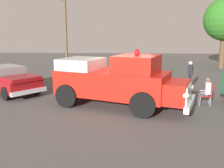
{
  "coord_description": "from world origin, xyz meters",
  "views": [
    {
      "loc": [
        -10.73,
        -0.09,
        3.24
      ],
      "look_at": [
        0.05,
        0.51,
        1.0
      ],
      "focal_mm": 39.37,
      "sensor_mm": 36.0,
      "label": 1
    }
  ],
  "objects_px": {
    "spectator_standing": "(190,73)",
    "classic_hot_rod": "(9,79)",
    "traffic_cone": "(98,82)",
    "lawn_chair_near_truck": "(208,93)",
    "spectator_seated": "(205,90)",
    "vintage_fire_truck": "(117,80)",
    "utility_pole": "(66,29)",
    "lawn_chair_by_car": "(83,78)"
  },
  "relations": [
    {
      "from": "spectator_standing",
      "to": "traffic_cone",
      "type": "xyz_separation_m",
      "value": [
        0.56,
        5.4,
        -0.66
      ]
    },
    {
      "from": "classic_hot_rod",
      "to": "utility_pole",
      "type": "relative_size",
      "value": 0.65
    },
    {
      "from": "lawn_chair_by_car",
      "to": "utility_pole",
      "type": "xyz_separation_m",
      "value": [
        10.3,
        3.43,
        3.08
      ]
    },
    {
      "from": "lawn_chair_near_truck",
      "to": "lawn_chair_by_car",
      "type": "relative_size",
      "value": 1.0
    },
    {
      "from": "spectator_seated",
      "to": "utility_pole",
      "type": "xyz_separation_m",
      "value": [
        13.55,
        9.62,
        2.97
      ]
    },
    {
      "from": "lawn_chair_near_truck",
      "to": "spectator_standing",
      "type": "bearing_deg",
      "value": 0.76
    },
    {
      "from": "spectator_seated",
      "to": "lawn_chair_near_truck",
      "type": "bearing_deg",
      "value": -102.62
    },
    {
      "from": "vintage_fire_truck",
      "to": "utility_pole",
      "type": "relative_size",
      "value": 0.9
    },
    {
      "from": "vintage_fire_truck",
      "to": "classic_hot_rod",
      "type": "relative_size",
      "value": 1.39
    },
    {
      "from": "spectator_seated",
      "to": "vintage_fire_truck",
      "type": "bearing_deg",
      "value": 95.64
    },
    {
      "from": "spectator_seated",
      "to": "spectator_standing",
      "type": "bearing_deg",
      "value": -1.56
    },
    {
      "from": "spectator_standing",
      "to": "utility_pole",
      "type": "bearing_deg",
      "value": 43.03
    },
    {
      "from": "lawn_chair_by_car",
      "to": "utility_pole",
      "type": "height_order",
      "value": "utility_pole"
    },
    {
      "from": "spectator_standing",
      "to": "traffic_cone",
      "type": "height_order",
      "value": "spectator_standing"
    },
    {
      "from": "vintage_fire_truck",
      "to": "traffic_cone",
      "type": "distance_m",
      "value": 4.4
    },
    {
      "from": "lawn_chair_by_car",
      "to": "utility_pole",
      "type": "bearing_deg",
      "value": 18.4
    },
    {
      "from": "vintage_fire_truck",
      "to": "classic_hot_rod",
      "type": "xyz_separation_m",
      "value": [
        2.24,
        6.05,
        -0.45
      ]
    },
    {
      "from": "spectator_seated",
      "to": "utility_pole",
      "type": "height_order",
      "value": "utility_pole"
    },
    {
      "from": "spectator_standing",
      "to": "lawn_chair_by_car",
      "type": "bearing_deg",
      "value": 89.14
    },
    {
      "from": "vintage_fire_truck",
      "to": "traffic_cone",
      "type": "bearing_deg",
      "value": 17.42
    },
    {
      "from": "vintage_fire_truck",
      "to": "lawn_chair_near_truck",
      "type": "xyz_separation_m",
      "value": [
        0.37,
        -4.15,
        -0.61
      ]
    },
    {
      "from": "vintage_fire_truck",
      "to": "utility_pole",
      "type": "xyz_separation_m",
      "value": [
        13.95,
        5.6,
        2.47
      ]
    },
    {
      "from": "lawn_chair_near_truck",
      "to": "spectator_standing",
      "type": "relative_size",
      "value": 0.61
    },
    {
      "from": "classic_hot_rod",
      "to": "lawn_chair_by_car",
      "type": "xyz_separation_m",
      "value": [
        1.41,
        -3.88,
        -0.16
      ]
    },
    {
      "from": "classic_hot_rod",
      "to": "lawn_chair_near_truck",
      "type": "xyz_separation_m",
      "value": [
        -1.87,
        -10.2,
        -0.16
      ]
    },
    {
      "from": "spectator_standing",
      "to": "utility_pole",
      "type": "height_order",
      "value": "utility_pole"
    },
    {
      "from": "lawn_chair_by_car",
      "to": "spectator_standing",
      "type": "bearing_deg",
      "value": -90.86
    },
    {
      "from": "utility_pole",
      "to": "traffic_cone",
      "type": "height_order",
      "value": "utility_pole"
    },
    {
      "from": "spectator_standing",
      "to": "vintage_fire_truck",
      "type": "bearing_deg",
      "value": 130.85
    },
    {
      "from": "lawn_chair_by_car",
      "to": "spectator_seated",
      "type": "xyz_separation_m",
      "value": [
        -3.25,
        -6.19,
        0.11
      ]
    },
    {
      "from": "vintage_fire_truck",
      "to": "spectator_seated",
      "type": "height_order",
      "value": "vintage_fire_truck"
    },
    {
      "from": "classic_hot_rod",
      "to": "lawn_chair_near_truck",
      "type": "relative_size",
      "value": 4.47
    },
    {
      "from": "classic_hot_rod",
      "to": "spectator_standing",
      "type": "distance_m",
      "value": 10.24
    },
    {
      "from": "lawn_chair_by_car",
      "to": "spectator_standing",
      "type": "relative_size",
      "value": 0.61
    },
    {
      "from": "spectator_seated",
      "to": "utility_pole",
      "type": "relative_size",
      "value": 0.18
    },
    {
      "from": "classic_hot_rod",
      "to": "utility_pole",
      "type": "distance_m",
      "value": 12.08
    },
    {
      "from": "lawn_chair_near_truck",
      "to": "traffic_cone",
      "type": "bearing_deg",
      "value": 55.49
    },
    {
      "from": "spectator_standing",
      "to": "classic_hot_rod",
      "type": "bearing_deg",
      "value": 97.37
    },
    {
      "from": "classic_hot_rod",
      "to": "spectator_seated",
      "type": "xyz_separation_m",
      "value": [
        -1.84,
        -10.07,
        -0.05
      ]
    },
    {
      "from": "vintage_fire_truck",
      "to": "utility_pole",
      "type": "distance_m",
      "value": 15.23
    },
    {
      "from": "lawn_chair_near_truck",
      "to": "spectator_seated",
      "type": "xyz_separation_m",
      "value": [
        0.03,
        0.13,
        0.11
      ]
    },
    {
      "from": "lawn_chair_by_car",
      "to": "traffic_cone",
      "type": "distance_m",
      "value": 1.03
    }
  ]
}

